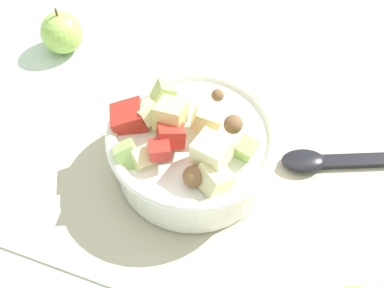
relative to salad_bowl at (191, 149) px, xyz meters
name	(u,v)px	position (x,y,z in m)	size (l,w,h in m)	color
ground_plane	(202,171)	(-0.01, -0.01, -0.05)	(2.40, 2.40, 0.00)	silver
placemat	(202,170)	(-0.01, -0.01, -0.05)	(0.46, 0.36, 0.01)	#BCB299
salad_bowl	(191,149)	(0.00, 0.00, 0.00)	(0.21, 0.21, 0.11)	white
serving_spoon	(338,160)	(-0.17, -0.07, -0.04)	(0.21, 0.11, 0.01)	black
whole_apple	(62,33)	(0.26, -0.15, -0.02)	(0.06, 0.06, 0.08)	#9EC656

